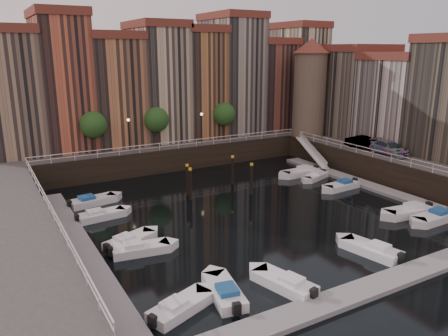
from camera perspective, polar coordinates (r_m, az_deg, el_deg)
ground at (r=43.57m, az=2.71°, el=-5.31°), size 200.00×200.00×0.00m
quay_far at (r=65.74m, az=-9.47°, el=2.90°), size 80.00×20.00×3.00m
quay_right at (r=61.10m, az=26.62°, el=0.54°), size 20.00×36.00×3.00m
dock_left at (r=37.11m, az=-18.38°, el=-9.59°), size 2.00×28.00×0.35m
dock_right at (r=52.90m, az=18.33°, el=-2.16°), size 2.00×28.00×0.35m
dock_near at (r=31.80m, az=19.80°, el=-14.06°), size 30.00×2.00×0.35m
mountains at (r=146.54m, az=-20.71°, el=11.34°), size 145.00×100.00×18.00m
far_terrace at (r=63.34m, az=-6.18°, el=11.20°), size 48.70×10.30×17.50m
right_terrace at (r=61.96m, az=22.28°, el=8.80°), size 9.30×24.30×14.00m
corner_tower at (r=64.64m, az=11.13°, el=10.41°), size 5.20×5.20×13.80m
promenade_trees at (r=57.18m, az=-8.20°, el=6.31°), size 21.20×3.20×5.20m
street_lamps at (r=56.49m, az=-7.48°, el=5.52°), size 10.36×0.36×4.18m
railings at (r=46.45m, az=-0.45°, el=0.91°), size 36.08×34.04×0.52m
gangway at (r=60.62m, az=11.40°, el=2.17°), size 2.78×8.32×3.73m
mooring_pilings at (r=47.59m, az=-1.05°, el=-1.42°), size 6.94×4.37×3.78m
boat_left_0 at (r=27.51m, az=-5.78°, el=-17.63°), size 4.68×3.07×1.06m
boat_left_1 at (r=34.90m, az=-10.99°, el=-10.35°), size 4.75×2.33×1.07m
boat_left_2 at (r=36.43m, az=-12.30°, el=-9.29°), size 4.69×3.15×1.06m
boat_left_3 at (r=42.44m, az=-15.87°, el=-5.96°), size 4.66×2.03×1.05m
boat_left_4 at (r=46.46m, az=-16.88°, el=-4.15°), size 5.02×2.46×1.13m
boat_right_0 at (r=44.72m, az=25.90°, el=-5.81°), size 5.02×1.91×1.15m
boat_right_1 at (r=45.23m, az=23.06°, el=-5.23°), size 5.32×2.47×1.20m
boat_right_2 at (r=51.23m, az=15.13°, el=-2.24°), size 4.77×2.03×1.08m
boat_right_3 at (r=54.41m, az=11.87°, el=-1.06°), size 4.35×2.77×0.98m
boat_right_4 at (r=55.59m, az=10.04°, el=-0.54°), size 5.20×1.90×1.20m
boat_near_0 at (r=28.77m, az=0.07°, el=-15.91°), size 2.56×4.89×1.10m
boat_near_1 at (r=29.99m, az=8.01°, el=-14.68°), size 2.80×4.91×1.10m
boat_near_2 at (r=35.96m, az=18.79°, el=-10.08°), size 2.66×5.03×1.13m
car_a at (r=57.97m, az=18.80°, el=2.84°), size 1.68×3.93×1.32m
car_b at (r=58.20m, az=17.82°, el=3.08°), size 2.82×4.98×1.55m
car_c at (r=55.92m, az=20.76°, el=2.36°), size 2.82×5.65×1.58m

